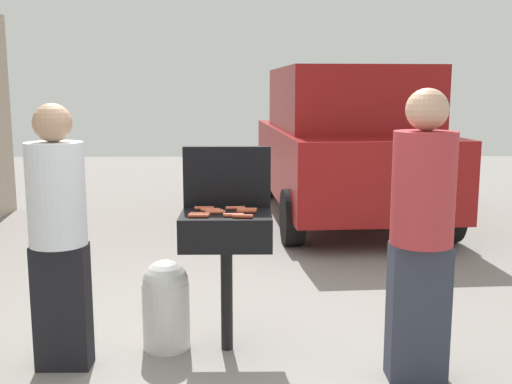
{
  "coord_description": "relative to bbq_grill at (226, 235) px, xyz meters",
  "views": [
    {
      "loc": [
        0.32,
        -3.86,
        1.75
      ],
      "look_at": [
        0.37,
        0.58,
        1.0
      ],
      "focal_mm": 43.01,
      "sensor_mm": 36.0,
      "label": 1
    }
  ],
  "objects": [
    {
      "name": "hot_dog_2",
      "position": [
        -0.17,
        -0.14,
        0.16
      ],
      "size": [
        0.13,
        0.03,
        0.03
      ],
      "primitive_type": "cylinder",
      "rotation": [
        0.0,
        1.57,
        -0.01
      ],
      "color": "#B74C33",
      "rests_on": "bbq_grill"
    },
    {
      "name": "person_right",
      "position": [
        1.17,
        -0.43,
        0.16
      ],
      "size": [
        0.37,
        0.37,
        1.76
      ],
      "rotation": [
        0.0,
        0.0,
        3.08
      ],
      "color": "#333847",
      "rests_on": "ground"
    },
    {
      "name": "hot_dog_5",
      "position": [
        -0.09,
        0.02,
        0.16
      ],
      "size": [
        0.13,
        0.04,
        0.03
      ],
      "primitive_type": "cylinder",
      "rotation": [
        0.0,
        1.57,
        -0.11
      ],
      "color": "#B74C33",
      "rests_on": "bbq_grill"
    },
    {
      "name": "bbq_grill",
      "position": [
        0.0,
        0.0,
        0.0
      ],
      "size": [
        0.6,
        0.44,
        0.94
      ],
      "color": "black",
      "rests_on": "ground"
    },
    {
      "name": "hot_dog_8",
      "position": [
        0.14,
        0.06,
        0.16
      ],
      "size": [
        0.13,
        0.03,
        0.03
      ],
      "primitive_type": "cylinder",
      "rotation": [
        0.0,
        1.57,
        -0.05
      ],
      "color": "#C6593D",
      "rests_on": "bbq_grill"
    },
    {
      "name": "propane_tank",
      "position": [
        -0.41,
        0.03,
        -0.48
      ],
      "size": [
        0.32,
        0.32,
        0.62
      ],
      "color": "silver",
      "rests_on": "ground"
    },
    {
      "name": "hot_dog_9",
      "position": [
        0.05,
        -0.12,
        0.16
      ],
      "size": [
        0.13,
        0.03,
        0.03
      ],
      "primitive_type": "cylinder",
      "rotation": [
        0.0,
        1.57,
        0.05
      ],
      "color": "#C6593D",
      "rests_on": "bbq_grill"
    },
    {
      "name": "parked_minivan",
      "position": [
        1.43,
        4.34,
        0.23
      ],
      "size": [
        2.29,
        4.53,
        2.02
      ],
      "rotation": [
        0.0,
        0.0,
        3.22
      ],
      "color": "maroon",
      "rests_on": "ground"
    },
    {
      "name": "hot_dog_0",
      "position": [
        0.11,
        -0.16,
        0.16
      ],
      "size": [
        0.13,
        0.04,
        0.03
      ],
      "primitive_type": "cylinder",
      "rotation": [
        0.0,
        1.57,
        -0.11
      ],
      "color": "#AD4228",
      "rests_on": "bbq_grill"
    },
    {
      "name": "hot_dog_7",
      "position": [
        -0.07,
        -0.02,
        0.16
      ],
      "size": [
        0.13,
        0.03,
        0.03
      ],
      "primitive_type": "cylinder",
      "rotation": [
        0.0,
        1.57,
        0.0
      ],
      "color": "#C6593D",
      "rests_on": "bbq_grill"
    },
    {
      "name": "hot_dog_10",
      "position": [
        -0.17,
        -0.08,
        0.16
      ],
      "size": [
        0.13,
        0.04,
        0.03
      ],
      "primitive_type": "cylinder",
      "rotation": [
        0.0,
        1.57,
        -0.09
      ],
      "color": "#C6593D",
      "rests_on": "bbq_grill"
    },
    {
      "name": "hot_dog_3",
      "position": [
        0.06,
        0.11,
        0.16
      ],
      "size": [
        0.13,
        0.04,
        0.03
      ],
      "primitive_type": "cylinder",
      "rotation": [
        0.0,
        1.57,
        0.08
      ],
      "color": "#C6593D",
      "rests_on": "bbq_grill"
    },
    {
      "name": "grill_lid_open",
      "position": [
        0.0,
        0.22,
        0.35
      ],
      "size": [
        0.6,
        0.05,
        0.42
      ],
      "primitive_type": "cube",
      "color": "black",
      "rests_on": "bbq_grill"
    },
    {
      "name": "hot_dog_6",
      "position": [
        0.13,
        0.0,
        0.16
      ],
      "size": [
        0.13,
        0.04,
        0.03
      ],
      "primitive_type": "cylinder",
      "rotation": [
        0.0,
        1.57,
        0.07
      ],
      "color": "#AD4228",
      "rests_on": "bbq_grill"
    },
    {
      "name": "hot_dog_4",
      "position": [
        -0.11,
        0.05,
        0.16
      ],
      "size": [
        0.13,
        0.03,
        0.03
      ],
      "primitive_type": "cylinder",
      "rotation": [
        0.0,
        1.57,
        -0.06
      ],
      "color": "#C6593D",
      "rests_on": "bbq_grill"
    },
    {
      "name": "hot_dog_1",
      "position": [
        -0.15,
        0.11,
        0.16
      ],
      "size": [
        0.13,
        0.03,
        0.03
      ],
      "primitive_type": "cylinder",
      "rotation": [
        0.0,
        1.57,
        -0.01
      ],
      "color": "#B74C33",
      "rests_on": "bbq_grill"
    },
    {
      "name": "person_left",
      "position": [
        -1.02,
        -0.26,
        0.11
      ],
      "size": [
        0.35,
        0.35,
        1.67
      ],
      "rotation": [
        0.0,
        0.0,
        -0.07
      ],
      "color": "black",
      "rests_on": "ground"
    },
    {
      "name": "ground_plane",
      "position": [
        -0.16,
        -0.08,
        -0.8
      ],
      "size": [
        24.0,
        24.0,
        0.0
      ],
      "primitive_type": "plane",
      "color": "gray"
    }
  ]
}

